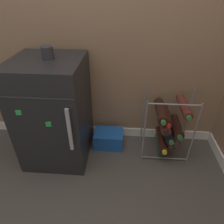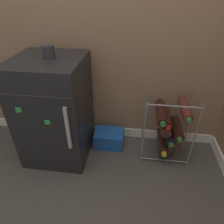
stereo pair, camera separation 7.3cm
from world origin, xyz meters
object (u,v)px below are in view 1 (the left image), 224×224
(soda_box, at_px, (109,139))
(fridge_top_cup, at_px, (48,53))
(mini_fridge, at_px, (55,112))
(wine_rack, at_px, (168,126))

(soda_box, height_order, fridge_top_cup, fridge_top_cup)
(soda_box, bearing_deg, mini_fridge, -163.46)
(wine_rack, distance_m, fridge_top_cup, 1.10)
(wine_rack, height_order, fridge_top_cup, fridge_top_cup)
(wine_rack, bearing_deg, mini_fridge, -175.44)
(wine_rack, bearing_deg, fridge_top_cup, -176.04)
(mini_fridge, relative_size, wine_rack, 1.48)
(soda_box, bearing_deg, wine_rack, -5.83)
(fridge_top_cup, bearing_deg, mini_fridge, -154.71)
(soda_box, relative_size, fridge_top_cup, 3.05)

